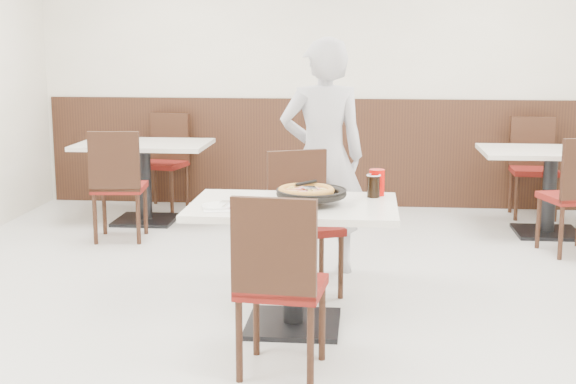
# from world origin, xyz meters

# --- Properties ---
(floor) EXTENTS (7.00, 7.00, 0.00)m
(floor) POSITION_xyz_m (0.00, 0.00, 0.00)
(floor) COLOR #ABABA6
(floor) RESTS_ON ground
(wall_back) EXTENTS (6.00, 0.04, 2.80)m
(wall_back) POSITION_xyz_m (0.00, 3.50, 1.40)
(wall_back) COLOR beige
(wall_back) RESTS_ON floor
(wall_front) EXTENTS (6.00, 0.04, 2.80)m
(wall_front) POSITION_xyz_m (0.00, -3.50, 1.40)
(wall_front) COLOR beige
(wall_front) RESTS_ON floor
(wainscot_back) EXTENTS (5.90, 0.03, 1.10)m
(wainscot_back) POSITION_xyz_m (0.00, 3.48, 0.55)
(wainscot_back) COLOR black
(wainscot_back) RESTS_ON floor
(main_table) EXTENTS (1.28, 0.92, 0.75)m
(main_table) POSITION_xyz_m (-0.08, -0.11, 0.38)
(main_table) COLOR silver
(main_table) RESTS_ON floor
(chair_near) EXTENTS (0.46, 0.46, 0.95)m
(chair_near) POSITION_xyz_m (-0.07, -0.76, 0.47)
(chair_near) COLOR black
(chair_near) RESTS_ON floor
(chair_far) EXTENTS (0.55, 0.55, 0.95)m
(chair_far) POSITION_xyz_m (-0.05, 0.54, 0.47)
(chair_far) COLOR black
(chair_far) RESTS_ON floor
(trivet) EXTENTS (0.13, 0.13, 0.04)m
(trivet) POSITION_xyz_m (-0.03, -0.07, 0.77)
(trivet) COLOR black
(trivet) RESTS_ON main_table
(pizza_pan) EXTENTS (0.36, 0.36, 0.01)m
(pizza_pan) POSITION_xyz_m (0.03, -0.12, 0.79)
(pizza_pan) COLOR black
(pizza_pan) RESTS_ON trivet
(pizza) EXTENTS (0.35, 0.35, 0.02)m
(pizza) POSITION_xyz_m (-0.00, -0.10, 0.81)
(pizza) COLOR gold
(pizza) RESTS_ON pizza_pan
(pizza_server) EXTENTS (0.10, 0.11, 0.00)m
(pizza_server) POSITION_xyz_m (0.02, -0.10, 0.84)
(pizza_server) COLOR silver
(pizza_server) RESTS_ON pizza
(napkin) EXTENTS (0.22, 0.22, 0.00)m
(napkin) POSITION_xyz_m (-0.48, -0.31, 0.75)
(napkin) COLOR white
(napkin) RESTS_ON main_table
(side_plate) EXTENTS (0.21, 0.21, 0.01)m
(side_plate) POSITION_xyz_m (-0.49, -0.27, 0.76)
(side_plate) COLOR white
(side_plate) RESTS_ON napkin
(fork) EXTENTS (0.03, 0.15, 0.00)m
(fork) POSITION_xyz_m (-0.45, -0.26, 0.77)
(fork) COLOR silver
(fork) RESTS_ON side_plate
(cola_glass) EXTENTS (0.09, 0.09, 0.13)m
(cola_glass) POSITION_xyz_m (0.39, 0.13, 0.81)
(cola_glass) COLOR black
(cola_glass) RESTS_ON main_table
(red_cup) EXTENTS (0.10, 0.10, 0.16)m
(red_cup) POSITION_xyz_m (0.41, 0.19, 0.83)
(red_cup) COLOR #C10602
(red_cup) RESTS_ON main_table
(diner_person) EXTENTS (0.70, 0.55, 1.71)m
(diner_person) POSITION_xyz_m (0.03, 1.07, 0.85)
(diner_person) COLOR #B5B4B9
(diner_person) RESTS_ON floor
(bg_table_left) EXTENTS (1.24, 0.86, 0.75)m
(bg_table_left) POSITION_xyz_m (-1.72, 2.55, 0.38)
(bg_table_left) COLOR silver
(bg_table_left) RESTS_ON floor
(bg_chair_left_near) EXTENTS (0.46, 0.46, 0.95)m
(bg_chair_left_near) POSITION_xyz_m (-1.74, 1.87, 0.47)
(bg_chair_left_near) COLOR black
(bg_chair_left_near) RESTS_ON floor
(bg_chair_left_far) EXTENTS (0.50, 0.50, 0.95)m
(bg_chair_left_far) POSITION_xyz_m (-1.70, 3.16, 0.47)
(bg_chair_left_far) COLOR black
(bg_chair_left_far) RESTS_ON floor
(bg_table_right) EXTENTS (1.22, 0.82, 0.75)m
(bg_table_right) POSITION_xyz_m (1.94, 2.41, 0.38)
(bg_table_right) COLOR silver
(bg_table_right) RESTS_ON floor
(bg_chair_right_near) EXTENTS (0.52, 0.52, 0.95)m
(bg_chair_right_near) POSITION_xyz_m (1.98, 1.78, 0.47)
(bg_chair_right_near) COLOR black
(bg_chair_right_near) RESTS_ON floor
(bg_chair_right_far) EXTENTS (0.43, 0.43, 0.95)m
(bg_chair_right_far) POSITION_xyz_m (1.95, 3.11, 0.47)
(bg_chair_right_far) COLOR black
(bg_chair_right_far) RESTS_ON floor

